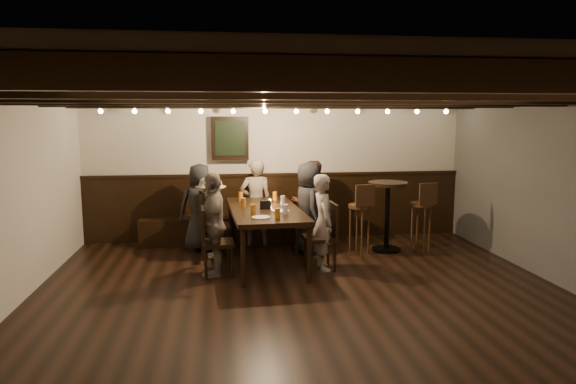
{
  "coord_description": "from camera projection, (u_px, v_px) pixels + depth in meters",
  "views": [
    {
      "loc": [
        -0.95,
        -5.28,
        2.12
      ],
      "look_at": [
        -0.09,
        1.3,
        1.13
      ],
      "focal_mm": 32.0,
      "sensor_mm": 36.0,
      "label": 1
    }
  ],
  "objects": [
    {
      "name": "room",
      "position": [
        267.0,
        187.0,
        7.59
      ],
      "size": [
        7.0,
        7.0,
        7.0
      ],
      "color": "black",
      "rests_on": "ground"
    },
    {
      "name": "dining_table",
      "position": [
        265.0,
        213.0,
        7.37
      ],
      "size": [
        1.09,
        2.21,
        0.81
      ],
      "rotation": [
        0.0,
        0.0,
        0.06
      ],
      "color": "black",
      "rests_on": "floor"
    },
    {
      "name": "chair_left_near",
      "position": [
        214.0,
        237.0,
        7.74
      ],
      "size": [
        0.48,
        0.48,
        0.99
      ],
      "rotation": [
        0.0,
        0.0,
        -1.51
      ],
      "color": "black",
      "rests_on": "floor"
    },
    {
      "name": "chair_left_far",
      "position": [
        217.0,
        254.0,
        6.87
      ],
      "size": [
        0.44,
        0.44,
        0.92
      ],
      "rotation": [
        0.0,
        0.0,
        -1.51
      ],
      "color": "black",
      "rests_on": "floor"
    },
    {
      "name": "chair_right_near",
      "position": [
        307.0,
        234.0,
        8.01
      ],
      "size": [
        0.46,
        0.46,
        0.95
      ],
      "rotation": [
        0.0,
        0.0,
        1.63
      ],
      "color": "black",
      "rests_on": "floor"
    },
    {
      "name": "chair_right_far",
      "position": [
        321.0,
        249.0,
        7.13
      ],
      "size": [
        0.45,
        0.45,
        0.93
      ],
      "rotation": [
        0.0,
        0.0,
        1.63
      ],
      "color": "black",
      "rests_on": "floor"
    },
    {
      "name": "person_bench_left",
      "position": [
        200.0,
        207.0,
        8.09
      ],
      "size": [
        0.7,
        0.48,
        1.39
      ],
      "primitive_type": "imported",
      "rotation": [
        0.0,
        0.0,
        3.2
      ],
      "color": "black",
      "rests_on": "floor"
    },
    {
      "name": "person_bench_centre",
      "position": [
        256.0,
        203.0,
        8.4
      ],
      "size": [
        0.54,
        0.37,
        1.43
      ],
      "primitive_type": "imported",
      "rotation": [
        0.0,
        0.0,
        3.2
      ],
      "color": "gray",
      "rests_on": "floor"
    },
    {
      "name": "person_bench_right",
      "position": [
        311.0,
        203.0,
        8.42
      ],
      "size": [
        0.71,
        0.57,
        1.4
      ],
      "primitive_type": "imported",
      "rotation": [
        0.0,
        0.0,
        3.2
      ],
      "color": "#4F291B",
      "rests_on": "floor"
    },
    {
      "name": "person_left_near",
      "position": [
        211.0,
        217.0,
        7.69
      ],
      "size": [
        0.5,
        0.82,
        1.24
      ],
      "primitive_type": "imported",
      "rotation": [
        0.0,
        0.0,
        -1.51
      ],
      "color": "#A4968B",
      "rests_on": "floor"
    },
    {
      "name": "person_left_far",
      "position": [
        214.0,
        224.0,
        6.8
      ],
      "size": [
        0.38,
        0.83,
        1.39
      ],
      "primitive_type": "imported",
      "rotation": [
        0.0,
        0.0,
        -1.51
      ],
      "color": "gray",
      "rests_on": "floor"
    },
    {
      "name": "person_right_near",
      "position": [
        309.0,
        208.0,
        7.95
      ],
      "size": [
        0.49,
        0.72,
        1.42
      ],
      "primitive_type": "imported",
      "rotation": [
        0.0,
        0.0,
        1.63
      ],
      "color": "black",
      "rests_on": "floor"
    },
    {
      "name": "person_right_far",
      "position": [
        323.0,
        222.0,
        7.08
      ],
      "size": [
        0.35,
        0.5,
        1.33
      ],
      "primitive_type": "imported",
      "rotation": [
        0.0,
        0.0,
        1.63
      ],
      "color": "#A29489",
      "rests_on": "floor"
    },
    {
      "name": "pint_a",
      "position": [
        241.0,
        196.0,
        7.98
      ],
      "size": [
        0.07,
        0.07,
        0.14
      ],
      "primitive_type": "cylinder",
      "color": "#BF7219",
      "rests_on": "dining_table"
    },
    {
      "name": "pint_b",
      "position": [
        275.0,
        196.0,
        8.03
      ],
      "size": [
        0.07,
        0.07,
        0.14
      ],
      "primitive_type": "cylinder",
      "color": "#BF7219",
      "rests_on": "dining_table"
    },
    {
      "name": "pint_c",
      "position": [
        243.0,
        203.0,
        7.39
      ],
      "size": [
        0.07,
        0.07,
        0.14
      ],
      "primitive_type": "cylinder",
      "color": "#BF7219",
      "rests_on": "dining_table"
    },
    {
      "name": "pint_d",
      "position": [
        283.0,
        200.0,
        7.6
      ],
      "size": [
        0.07,
        0.07,
        0.14
      ],
      "primitive_type": "cylinder",
      "color": "silver",
      "rests_on": "dining_table"
    },
    {
      "name": "pint_e",
      "position": [
        253.0,
        209.0,
        6.87
      ],
      "size": [
        0.07,
        0.07,
        0.14
      ],
      "primitive_type": "cylinder",
      "color": "#BF7219",
      "rests_on": "dining_table"
    },
    {
      "name": "pint_f",
      "position": [
        285.0,
        210.0,
        6.85
      ],
      "size": [
        0.07,
        0.07,
        0.14
      ],
      "primitive_type": "cylinder",
      "color": "silver",
      "rests_on": "dining_table"
    },
    {
      "name": "pint_g",
      "position": [
        277.0,
        214.0,
        6.58
      ],
      "size": [
        0.07,
        0.07,
        0.14
      ],
      "primitive_type": "cylinder",
      "color": "#BF7219",
      "rests_on": "dining_table"
    },
    {
      "name": "plate_near",
      "position": [
        261.0,
        217.0,
        6.65
      ],
      "size": [
        0.24,
        0.24,
        0.01
      ],
      "primitive_type": "cylinder",
      "color": "white",
      "rests_on": "dining_table"
    },
    {
      "name": "plate_far",
      "position": [
        281.0,
        211.0,
        7.1
      ],
      "size": [
        0.24,
        0.24,
        0.01
      ],
      "primitive_type": "cylinder",
      "color": "white",
      "rests_on": "dining_table"
    },
    {
      "name": "condiment_caddy",
      "position": [
        265.0,
        205.0,
        7.3
      ],
      "size": [
        0.15,
        0.1,
        0.12
      ],
      "primitive_type": "cube",
      "color": "black",
      "rests_on": "dining_table"
    },
    {
      "name": "candle",
      "position": [
        270.0,
        203.0,
        7.67
      ],
      "size": [
        0.05,
        0.05,
        0.05
      ],
      "primitive_type": "cylinder",
      "color": "beige",
      "rests_on": "dining_table"
    },
    {
      "name": "high_top_table",
      "position": [
        387.0,
        206.0,
        8.04
      ],
      "size": [
        0.62,
        0.62,
        1.1
      ],
      "color": "black",
      "rests_on": "floor"
    },
    {
      "name": "bar_stool_left",
      "position": [
        360.0,
        229.0,
        7.82
      ],
      "size": [
        0.36,
        0.38,
        1.12
      ],
      "rotation": [
        0.0,
        0.0,
        0.2
      ],
      "color": "#331B10",
      "rests_on": "floor"
    },
    {
      "name": "bar_stool_right",
      "position": [
        421.0,
        226.0,
        7.99
      ],
      "size": [
        0.36,
        0.38,
        1.12
      ],
      "rotation": [
        0.0,
        0.0,
        0.19
      ],
      "color": "#331B10",
      "rests_on": "floor"
    }
  ]
}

